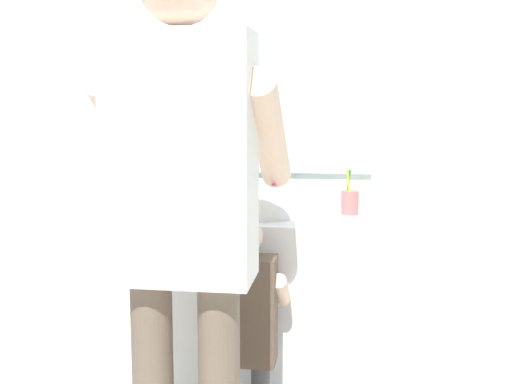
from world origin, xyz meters
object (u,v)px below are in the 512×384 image
(soap_bottle, at_px, (178,193))
(child_toddler, at_px, (246,325))
(toothbrush_cup, at_px, (350,201))

(soap_bottle, height_order, child_toddler, soap_bottle)
(toothbrush_cup, distance_m, soap_bottle, 0.72)
(toothbrush_cup, bearing_deg, child_toddler, -128.88)
(soap_bottle, bearing_deg, toothbrush_cup, -2.92)
(toothbrush_cup, relative_size, child_toddler, 0.22)
(toothbrush_cup, xyz_separation_m, soap_bottle, (-0.72, 0.04, 0.01))
(toothbrush_cup, xyz_separation_m, child_toddler, (-0.35, -0.44, -0.38))
(child_toddler, bearing_deg, toothbrush_cup, 51.12)
(soap_bottle, bearing_deg, child_toddler, -52.19)
(toothbrush_cup, height_order, child_toddler, toothbrush_cup)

